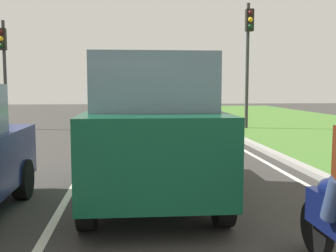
{
  "coord_description": "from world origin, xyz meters",
  "views": [
    {
      "loc": [
        0.34,
        1.94,
        1.82
      ],
      "look_at": [
        0.94,
        8.2,
        1.2
      ],
      "focal_mm": 42.6,
      "sensor_mm": 36.0,
      "label": 1
    }
  ],
  "objects": [
    {
      "name": "curb_right",
      "position": [
        4.1,
        14.0,
        0.06
      ],
      "size": [
        0.24,
        48.0,
        0.12
      ],
      "primitive_type": "cube",
      "color": "#9E9B93",
      "rests_on": "ground"
    },
    {
      "name": "traffic_light_overhead_left",
      "position": [
        -4.96,
        19.56,
        3.06
      ],
      "size": [
        0.32,
        0.5,
        4.61
      ],
      "color": "#2D2D2D",
      "rests_on": "ground"
    },
    {
      "name": "traffic_light_near_right",
      "position": [
        5.31,
        18.44,
        3.55
      ],
      "size": [
        0.32,
        0.5,
        5.29
      ],
      "color": "#2D2D2D",
      "rests_on": "ground"
    },
    {
      "name": "lane_line_center",
      "position": [
        -0.7,
        14.0,
        0.0
      ],
      "size": [
        0.12,
        32.0,
        0.01
      ],
      "primitive_type": "cube",
      "color": "silver",
      "rests_on": "ground"
    },
    {
      "name": "ground_plane",
      "position": [
        0.0,
        14.0,
        0.0
      ],
      "size": [
        60.0,
        60.0,
        0.0
      ],
      "primitive_type": "plane",
      "color": "#383533"
    },
    {
      "name": "lane_line_right_edge",
      "position": [
        3.6,
        14.0,
        0.0
      ],
      "size": [
        0.12,
        32.0,
        0.01
      ],
      "primitive_type": "cube",
      "color": "silver",
      "rests_on": "ground"
    },
    {
      "name": "car_suv_ahead",
      "position": [
        0.68,
        8.44,
        1.17
      ],
      "size": [
        2.02,
        4.53,
        2.28
      ],
      "rotation": [
        0.0,
        0.0,
        -0.01
      ],
      "color": "#0C472D",
      "rests_on": "ground"
    }
  ]
}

